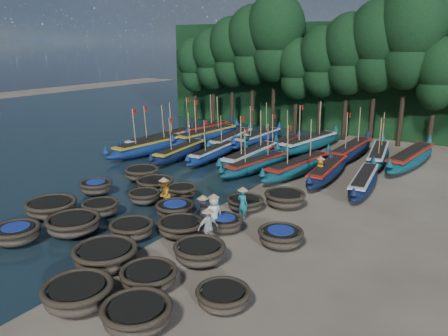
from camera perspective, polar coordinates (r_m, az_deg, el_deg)
The scene contains 60 objects.
ground at distance 22.35m, azimuth -1.55°, elevation -5.54°, with size 120.00×120.00×0.00m, color gray.
foliage_wall at distance 42.36m, azimuth 17.14°, elevation 11.08°, with size 40.00×3.00×10.00m, color black.
coracle_3 at distance 15.39m, azimuth -18.55°, elevation -15.28°, with size 2.31×2.31×0.81m.
coracle_4 at distance 14.04m, azimuth -11.31°, elevation -18.18°, with size 2.48×2.48×0.75m.
coracle_5 at distance 20.73m, azimuth -25.48°, elevation -7.71°, with size 2.01×2.01×0.75m.
coracle_6 at distance 20.74m, azimuth -19.09°, elevation -6.94°, with size 2.71×2.71×0.78m.
coracle_7 at distance 17.51m, azimuth -15.24°, elevation -10.93°, with size 3.03×3.03×0.81m.
coracle_8 at distance 15.91m, azimuth -9.79°, elevation -13.79°, with size 2.26×2.26×0.68m.
coracle_9 at distance 14.67m, azimuth -0.13°, elevation -16.44°, with size 1.81×1.81×0.64m.
coracle_10 at distance 23.03m, azimuth -21.62°, elevation -4.82°, with size 2.59×2.59×0.82m.
coracle_11 at distance 22.44m, azimuth -15.83°, elevation -5.00°, with size 1.86×1.86×0.70m.
coracle_12 at distance 19.66m, azimuth -11.96°, elevation -7.78°, with size 2.36×2.36×0.71m.
coracle_13 at distance 19.53m, azimuth -5.69°, elevation -7.66°, with size 2.26×2.26×0.71m.
coracle_14 at distance 17.24m, azimuth -3.22°, elevation -10.88°, with size 2.34×2.34×0.77m.
coracle_15 at distance 25.59m, azimuth -16.36°, elevation -2.36°, with size 2.00×2.00×0.72m.
coracle_16 at distance 23.54m, azimuth -10.35°, elevation -3.68°, with size 1.72×1.72×0.66m.
coracle_17 at distance 21.46m, azimuth -6.39°, elevation -5.38°, with size 1.95×1.95×0.73m.
coracle_18 at distance 19.91m, azimuth 0.04°, elevation -7.19°, with size 2.10×2.10×0.65m.
coracle_19 at distance 18.65m, azimuth 7.39°, elevation -8.86°, with size 2.16×2.16×0.73m.
coracle_20 at distance 27.34m, azimuth -10.67°, elevation -0.69°, with size 2.20×2.20×0.81m.
coracle_21 at distance 25.35m, azimuth -8.99°, elevation -2.08°, with size 2.51×2.51×0.72m.
coracle_22 at distance 24.07m, azimuth -5.54°, elevation -3.01°, with size 1.93×1.93×0.67m.
coracle_23 at distance 22.34m, azimuth 2.78°, elevation -4.57°, with size 1.90×1.90×0.63m.
coracle_24 at distance 22.89m, azimuth 7.95°, elevation -3.95°, with size 2.15×2.15×0.79m.
long_boat_0 at distance 35.76m, azimuth -8.39°, elevation 3.57°, with size 2.18×8.26×3.52m.
long_boat_1 at distance 33.73m, azimuth -9.54°, elevation 2.79°, with size 2.44×8.50×3.63m.
long_boat_2 at distance 32.13m, azimuth -5.69°, elevation 2.15°, with size 2.14×7.60×3.25m.
long_boat_3 at distance 31.74m, azimuth -1.41°, elevation 2.01°, with size 1.91×7.29×3.11m.
long_boat_4 at distance 30.54m, azimuth 3.50°, elevation 1.57°, with size 1.61×8.54×3.63m.
long_boat_5 at distance 28.80m, azimuth 4.29°, elevation 0.47°, with size 2.42×7.17×3.09m.
long_boat_6 at distance 28.42m, azimuth 9.69°, elevation 0.20°, with size 2.57×8.08×3.47m.
long_boat_7 at distance 27.98m, azimuth 13.35°, elevation -0.35°, with size 1.89×7.66×1.35m.
long_boat_8 at distance 26.58m, azimuth 17.79°, elevation -1.64°, with size 2.17×7.25×1.29m.
long_boat_9 at distance 39.08m, azimuth -3.12°, elevation 4.85°, with size 2.92×8.70×3.74m.
long_boat_10 at distance 37.12m, azimuth -2.19°, elevation 4.26°, with size 2.22×8.87×3.78m.
long_boat_11 at distance 35.73m, azimuth 0.96°, elevation 3.73°, with size 2.39×8.23×1.46m.
long_boat_12 at distance 36.45m, azimuth 4.49°, elevation 3.90°, with size 1.52×7.98×3.39m.
long_boat_13 at distance 34.01m, azimuth 7.23°, elevation 2.86°, with size 1.43×7.46×3.17m.
long_boat_14 at distance 34.88m, azimuth 11.03°, elevation 3.20°, with size 2.94×8.80×3.78m.
long_boat_15 at distance 33.27m, azimuth 16.19°, elevation 2.18°, with size 1.66×8.56×3.64m.
long_boat_16 at distance 32.74m, azimuth 19.47°, elevation 1.61°, with size 2.71×7.97×3.43m.
long_boat_17 at distance 32.52m, azimuth 23.19°, elevation 1.23°, with size 2.53×8.98×1.59m.
fisherman_0 at distance 19.71m, azimuth -1.34°, elevation -5.79°, with size 0.85×0.97×1.88m.
fisherman_1 at distance 21.02m, azimuth 2.44°, elevation -4.42°, with size 0.58×0.52×1.73m.
fisherman_2 at distance 22.23m, azimuth -7.80°, elevation -3.39°, with size 0.84×0.96×1.86m.
fisherman_3 at distance 19.80m, azimuth -2.77°, elevation -5.88°, with size 1.17×0.91×1.80m.
fisherman_4 at distance 18.38m, azimuth -2.12°, elevation -7.63°, with size 0.76×1.00×1.77m.
fisherman_5 at distance 32.44m, azimuth 2.92°, elevation 3.02°, with size 1.46×1.48×1.90m.
fisherman_6 at distance 27.25m, azimuth 12.43°, elevation -0.07°, with size 0.80×0.87×1.69m.
tree_0 at distance 46.40m, azimuth -3.88°, elevation 13.33°, with size 3.68×3.68×8.68m.
tree_1 at distance 45.03m, azimuth -1.48°, elevation 14.13°, with size 4.09×4.09×9.65m.
tree_2 at distance 43.74m, azimuth 1.08°, elevation 14.96°, with size 4.51×4.51×10.63m.
tree_3 at distance 42.56m, azimuth 3.81°, elevation 15.80°, with size 4.92×4.92×11.60m.
tree_4 at distance 41.47m, azimuth 6.72°, elevation 16.65°, with size 5.34×5.34×12.58m.
tree_5 at distance 40.55m, azimuth 9.56°, elevation 12.74°, with size 3.68×3.68×8.68m.
tree_6 at distance 39.65m, azimuth 12.73°, elevation 13.47°, with size 4.09×4.09×9.65m.
tree_7 at distance 38.87m, azimuth 16.06°, elevation 14.20°, with size 4.51×4.51×10.63m.
tree_8 at distance 38.23m, azimuth 19.53°, elevation 14.90°, with size 4.92×4.92×11.60m.
tree_9 at distance 37.72m, azimuth 23.13°, elevation 15.57°, with size 5.34×5.34×12.58m.
tree_10 at distance 37.43m, azimuth 26.17°, elevation 11.06°, with size 3.68×3.68×8.68m.
Camera 1 is at (11.86, -17.04, 8.29)m, focal length 35.00 mm.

